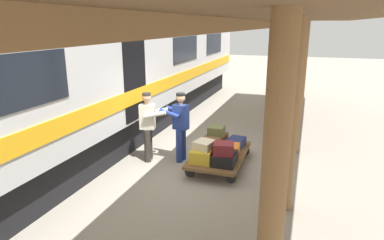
{
  "coord_description": "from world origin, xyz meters",
  "views": [
    {
      "loc": [
        -2.02,
        7.35,
        3.27
      ],
      "look_at": [
        0.41,
        0.29,
        1.15
      ],
      "focal_mm": 31.73,
      "sensor_mm": 36.0,
      "label": 1
    }
  ],
  "objects": [
    {
      "name": "suitcase_navy_fabric",
      "position": [
        -0.45,
        -0.6,
        0.41
      ],
      "size": [
        0.45,
        0.6,
        0.21
      ],
      "primitive_type": "cube",
      "rotation": [
        0.0,
        0.0,
        -0.14
      ],
      "color": "navy",
      "rests_on": "luggage_cart"
    },
    {
      "name": "suitcase_cream_canvas",
      "position": [
        0.03,
        0.54,
        0.68
      ],
      "size": [
        0.47,
        0.51,
        0.18
      ],
      "primitive_type": "cube",
      "rotation": [
        0.0,
        0.0,
        -0.22
      ],
      "color": "beige",
      "rests_on": "suitcase_yellow_case"
    },
    {
      "name": "suitcase_orange_carryall",
      "position": [
        -0.45,
        -0.01,
        0.42
      ],
      "size": [
        0.43,
        0.51,
        0.24
      ],
      "primitive_type": "cube",
      "rotation": [
        0.0,
        0.0,
        0.08
      ],
      "color": "#CC6B23",
      "rests_on": "luggage_cart"
    },
    {
      "name": "luggage_cart",
      "position": [
        -0.19,
        -0.01,
        0.26
      ],
      "size": [
        1.15,
        2.13,
        0.3
      ],
      "color": "brown",
      "rests_on": "ground_plane"
    },
    {
      "name": "suitcase_black_hardshell",
      "position": [
        -0.45,
        0.57,
        0.42
      ],
      "size": [
        0.49,
        0.61,
        0.24
      ],
      "primitive_type": "cube",
      "rotation": [
        0.0,
        0.0,
        -0.0
      ],
      "color": "black",
      "rests_on": "luggage_cart"
    },
    {
      "name": "suitcase_olive_duffel",
      "position": [
        0.07,
        -0.64,
        0.67
      ],
      "size": [
        0.41,
        0.46,
        0.21
      ],
      "primitive_type": "cube",
      "rotation": [
        0.0,
        0.0,
        0.05
      ],
      "color": "brown",
      "rests_on": "suitcase_brown_leather"
    },
    {
      "name": "suitcase_brown_leather",
      "position": [
        0.07,
        -0.6,
        0.43
      ],
      "size": [
        0.53,
        0.67,
        0.26
      ],
      "primitive_type": "cube",
      "rotation": [
        0.0,
        0.0,
        -0.13
      ],
      "color": "brown",
      "rests_on": "luggage_cart"
    },
    {
      "name": "porter_in_overalls",
      "position": [
        0.81,
        0.02,
        0.93
      ],
      "size": [
        0.69,
        0.47,
        1.7
      ],
      "color": "navy",
      "rests_on": "ground_plane"
    },
    {
      "name": "suitcase_tan_vintage",
      "position": [
        0.07,
        -0.01,
        0.39
      ],
      "size": [
        0.41,
        0.47,
        0.19
      ],
      "primitive_type": "cube",
      "rotation": [
        0.0,
        0.0,
        -0.04
      ],
      "color": "tan",
      "rests_on": "luggage_cart"
    },
    {
      "name": "baggage_tug",
      "position": [
        -1.12,
        -9.74,
        0.63
      ],
      "size": [
        1.35,
        1.85,
        1.3
      ],
      "color": "orange",
      "rests_on": "ground_plane"
    },
    {
      "name": "porter_by_door",
      "position": [
        1.54,
        0.26,
        0.93
      ],
      "size": [
        0.72,
        0.54,
        1.7
      ],
      "color": "#332D28",
      "rests_on": "ground_plane"
    },
    {
      "name": "suitcase_yellow_case",
      "position": [
        0.07,
        0.57,
        0.45
      ],
      "size": [
        0.5,
        0.62,
        0.29
      ],
      "primitive_type": "cube",
      "rotation": [
        0.0,
        0.0,
        0.06
      ],
      "color": "gold",
      "rests_on": "luggage_cart"
    },
    {
      "name": "platform_canopy",
      "position": [
        -1.76,
        0.0,
        3.26
      ],
      "size": [
        3.2,
        15.89,
        3.56
      ],
      "color": "brown",
      "rests_on": "ground_plane"
    },
    {
      "name": "train_car",
      "position": [
        3.48,
        0.0,
        2.06
      ],
      "size": [
        3.03,
        20.75,
        4.0
      ],
      "color": "silver",
      "rests_on": "ground_plane"
    },
    {
      "name": "ground_plane",
      "position": [
        0.0,
        0.0,
        0.0
      ],
      "size": [
        60.0,
        60.0,
        0.0
      ],
      "primitive_type": "plane",
      "color": "gray"
    },
    {
      "name": "suitcase_maroon_trunk",
      "position": [
        -0.43,
        0.61,
        0.67
      ],
      "size": [
        0.5,
        0.47,
        0.26
      ],
      "primitive_type": "cube",
      "rotation": [
        0.0,
        0.0,
        0.18
      ],
      "color": "maroon",
      "rests_on": "suitcase_black_hardshell"
    }
  ]
}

